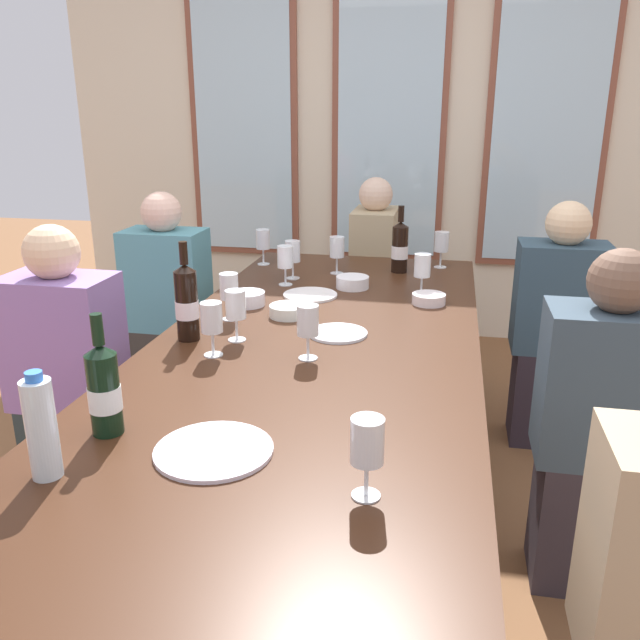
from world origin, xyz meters
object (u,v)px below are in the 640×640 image
(wine_bottle_1, at_px, (187,302))
(wine_glass_10, at_px, (367,445))
(wine_glass_5, at_px, (236,307))
(wine_glass_1, at_px, (212,319))
(wine_bottle_2, at_px, (400,247))
(wine_glass_9, at_px, (308,322))
(white_plate_1, at_px, (214,450))
(tasting_bowl_2, at_px, (247,299))
(wine_glass_2, at_px, (285,259))
(tasting_bowl_1, at_px, (429,299))
(tasting_bowl_0, at_px, (352,282))
(seated_person_4, at_px, (69,384))
(wine_glass_3, at_px, (293,253))
(white_plate_2, at_px, (338,333))
(seated_person_0, at_px, (169,312))
(seated_person_5, at_px, (599,435))
(dining_table, at_px, (313,361))
(wine_glass_6, at_px, (229,289))
(wine_glass_8, at_px, (441,244))
(wine_glass_7, at_px, (263,241))
(water_bottle, at_px, (41,428))
(wine_bottle_3, at_px, (104,389))
(white_plate_0, at_px, (310,295))
(seated_person_6, at_px, (374,279))
(tasting_bowl_3, at_px, (288,311))
(wine_glass_0, at_px, (422,266))
(wine_glass_4, at_px, (337,248))

(wine_bottle_1, height_order, wine_glass_10, wine_bottle_1)
(wine_glass_5, bearing_deg, wine_glass_1, -101.38)
(wine_bottle_2, distance_m, wine_glass_10, 1.88)
(wine_glass_9, bearing_deg, white_plate_1, -98.18)
(tasting_bowl_2, distance_m, wine_glass_2, 0.34)
(wine_glass_2, distance_m, wine_glass_5, 0.72)
(wine_bottle_2, height_order, tasting_bowl_1, wine_bottle_2)
(tasting_bowl_0, bearing_deg, seated_person_4, -141.61)
(tasting_bowl_2, xyz_separation_m, wine_glass_3, (0.08, 0.43, 0.09))
(white_plate_1, height_order, white_plate_2, same)
(seated_person_0, bearing_deg, white_plate_1, -62.55)
(seated_person_5, bearing_deg, wine_bottle_1, 179.28)
(dining_table, bearing_deg, wine_glass_6, 150.54)
(wine_glass_3, bearing_deg, wine_glass_10, -71.54)
(tasting_bowl_1, xyz_separation_m, wine_glass_3, (-0.62, 0.28, 0.10))
(white_plate_2, distance_m, seated_person_5, 0.89)
(white_plate_2, height_order, wine_glass_8, wine_glass_8)
(wine_glass_6, xyz_separation_m, wine_glass_7, (-0.12, 0.86, 0.00))
(white_plate_2, bearing_deg, water_bottle, -114.19)
(wine_glass_6, distance_m, seated_person_5, 1.33)
(wine_bottle_3, xyz_separation_m, tasting_bowl_0, (0.38, 1.41, -0.09))
(white_plate_0, height_order, wine_bottle_3, wine_bottle_3)
(white_plate_1, height_order, wine_glass_2, wine_glass_2)
(wine_glass_9, distance_m, wine_glass_10, 0.76)
(wine_bottle_2, xyz_separation_m, wine_glass_6, (-0.55, -0.84, -0.00))
(wine_bottle_3, height_order, wine_glass_6, wine_bottle_3)
(wine_bottle_1, distance_m, seated_person_6, 1.80)
(tasting_bowl_0, height_order, wine_glass_10, wine_glass_10)
(wine_glass_7, height_order, seated_person_6, seated_person_6)
(wine_glass_7, bearing_deg, seated_person_0, -155.49)
(wine_bottle_2, distance_m, tasting_bowl_3, 0.84)
(tasting_bowl_3, height_order, wine_glass_7, wine_glass_7)
(wine_bottle_3, height_order, seated_person_4, seated_person_4)
(wine_glass_8, height_order, wine_glass_10, same)
(white_plate_0, distance_m, wine_glass_6, 0.44)
(wine_bottle_3, relative_size, wine_glass_5, 1.73)
(tasting_bowl_3, distance_m, water_bottle, 1.20)
(white_plate_1, xyz_separation_m, wine_glass_7, (-0.40, 1.79, 0.11))
(tasting_bowl_3, relative_size, seated_person_0, 0.13)
(wine_glass_1, bearing_deg, water_bottle, -97.79)
(seated_person_6, bearing_deg, wine_glass_9, -89.71)
(wine_glass_3, height_order, wine_glass_5, same)
(wine_bottle_1, height_order, wine_glass_0, wine_bottle_1)
(tasting_bowl_3, height_order, wine_glass_2, wine_glass_2)
(wine_glass_1, height_order, wine_glass_9, same)
(tasting_bowl_0, relative_size, seated_person_5, 0.13)
(tasting_bowl_2, distance_m, tasting_bowl_3, 0.22)
(wine_glass_1, relative_size, wine_glass_2, 1.00)
(wine_glass_8, height_order, seated_person_5, seated_person_5)
(dining_table, distance_m, wine_glass_4, 0.97)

